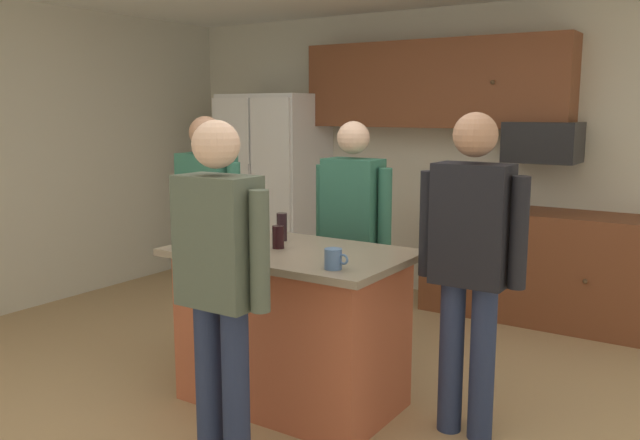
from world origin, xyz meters
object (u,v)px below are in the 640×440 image
(microwave_over_range, at_px, (543,142))
(person_guest_left, at_px, (471,254))
(glass_stout_tall, at_px, (278,237))
(person_guest_right, at_px, (208,220))
(mug_ceramic_white, at_px, (334,259))
(person_elder_center, at_px, (353,226))
(glass_pilsner, at_px, (263,240))
(person_host_foreground, at_px, (219,274))
(kitchen_island, at_px, (292,326))
(glass_dark_ale, at_px, (282,227))
(tumbler_amber, at_px, (213,233))
(refrigerator, at_px, (274,188))

(microwave_over_range, relative_size, person_guest_left, 0.33)
(microwave_over_range, relative_size, glass_stout_tall, 4.25)
(person_guest_right, height_order, mug_ceramic_white, person_guest_right)
(person_elder_center, bearing_deg, person_guest_left, 57.46)
(microwave_over_range, distance_m, glass_pilsner, 2.72)
(glass_pilsner, bearing_deg, microwave_over_range, 72.08)
(glass_stout_tall, bearing_deg, person_guest_left, 10.56)
(person_host_foreground, bearing_deg, microwave_over_range, -21.13)
(person_host_foreground, height_order, person_guest_right, same)
(kitchen_island, distance_m, glass_pilsner, 0.56)
(microwave_over_range, xyz_separation_m, mug_ceramic_white, (-0.30, -2.66, -0.48))
(person_host_foreground, height_order, glass_dark_ale, person_host_foreground)
(person_host_foreground, xyz_separation_m, tumbler_amber, (-0.57, 0.59, 0.04))
(refrigerator, bearing_deg, person_elder_center, -39.94)
(person_elder_center, relative_size, glass_stout_tall, 12.41)
(person_guest_right, height_order, glass_pilsner, person_guest_right)
(person_guest_right, xyz_separation_m, tumbler_amber, (0.50, -0.49, 0.04))
(glass_stout_tall, bearing_deg, tumbler_amber, -156.13)
(kitchen_island, height_order, person_guest_right, person_guest_right)
(person_guest_right, height_order, glass_stout_tall, person_guest_right)
(glass_dark_ale, bearing_deg, mug_ceramic_white, -34.35)
(person_host_foreground, bearing_deg, glass_stout_tall, 6.06)
(person_elder_center, relative_size, mug_ceramic_white, 12.41)
(person_host_foreground, xyz_separation_m, glass_dark_ale, (-0.33, 0.94, 0.05))
(person_host_foreground, distance_m, person_elder_center, 1.54)
(person_host_foreground, height_order, tumbler_amber, person_host_foreground)
(person_elder_center, xyz_separation_m, tumbler_amber, (-0.39, -0.94, 0.06))
(glass_stout_tall, bearing_deg, person_elder_center, 87.34)
(microwave_over_range, xyz_separation_m, person_host_foreground, (-0.61, -3.16, -0.49))
(glass_dark_ale, bearing_deg, person_guest_right, 168.99)
(glass_dark_ale, bearing_deg, glass_pilsner, -70.33)
(kitchen_island, xyz_separation_m, glass_pilsner, (-0.08, -0.16, 0.53))
(person_elder_center, height_order, glass_dark_ale, person_elder_center)
(person_guest_left, relative_size, glass_stout_tall, 12.90)
(kitchen_island, distance_m, glass_stout_tall, 0.53)
(person_guest_right, relative_size, mug_ceramic_white, 12.65)
(mug_ceramic_white, xyz_separation_m, glass_pilsner, (-0.53, 0.11, 0.02))
(person_host_foreground, relative_size, glass_stout_tall, 12.65)
(person_guest_left, distance_m, mug_ceramic_white, 0.71)
(person_guest_left, relative_size, glass_dark_ale, 10.01)
(person_elder_center, height_order, tumbler_amber, person_elder_center)
(mug_ceramic_white, bearing_deg, microwave_over_range, 83.59)
(refrigerator, xyz_separation_m, tumbler_amber, (1.41, -2.45, 0.07))
(kitchen_island, xyz_separation_m, person_host_foreground, (0.14, -0.76, 0.49))
(person_elder_center, bearing_deg, mug_ceramic_white, 22.32)
(glass_stout_tall, relative_size, mug_ceramic_white, 1.00)
(refrigerator, relative_size, glass_pilsner, 12.30)
(person_guest_right, distance_m, glass_dark_ale, 0.75)
(person_elder_center, distance_m, glass_stout_tall, 0.78)
(microwave_over_range, height_order, person_guest_right, person_guest_right)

